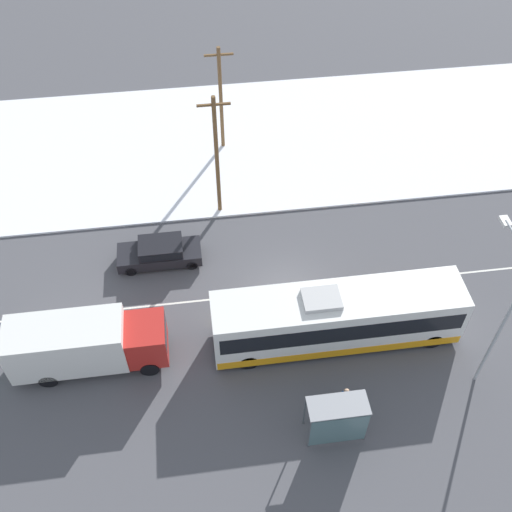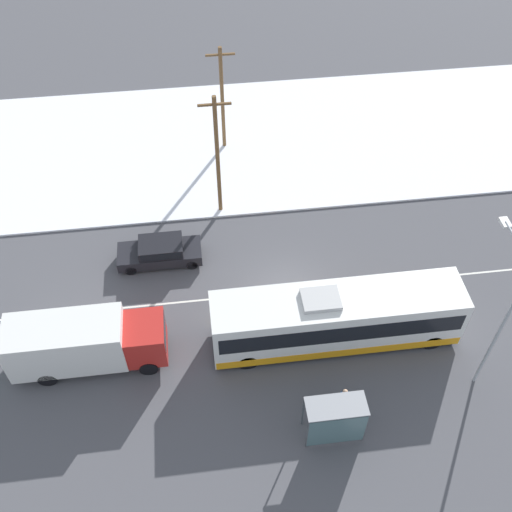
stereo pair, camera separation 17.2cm
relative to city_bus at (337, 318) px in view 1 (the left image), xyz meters
name	(u,v)px [view 1 (the left image)]	position (x,y,z in m)	size (l,w,h in m)	color
ground_plane	(286,292)	(-1.92, 3.29, -1.70)	(120.00, 120.00, 0.00)	#4C4C51
snow_lot	(254,141)	(-1.92, 16.79, -1.64)	(80.00, 14.53, 0.12)	white
lane_marking_center	(286,292)	(-1.92, 3.29, -1.70)	(60.00, 0.12, 0.00)	silver
city_bus	(337,318)	(0.00, 0.00, 0.00)	(12.25, 2.57, 3.48)	white
box_truck	(84,343)	(-12.21, 0.15, -0.02)	(7.39, 2.30, 3.03)	silver
sedan_car	(160,252)	(-8.58, 6.44, -0.90)	(4.67, 1.80, 1.46)	black
pedestrian_at_stop	(345,397)	(-0.42, -3.87, -0.73)	(0.57, 0.25, 1.59)	#23232D
bus_shelter	(338,419)	(-1.15, -5.25, -0.03)	(2.64, 1.20, 2.40)	gray
streetlamp	(503,304)	(6.23, -2.72, 3.57)	(0.36, 2.89, 8.43)	#9EA3A8
utility_pole_roadside	(217,156)	(-4.89, 10.15, 2.54)	(1.80, 0.24, 8.11)	brown
utility_pole_snowlot	(221,98)	(-4.09, 16.48, 2.17)	(1.80, 0.24, 7.37)	brown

